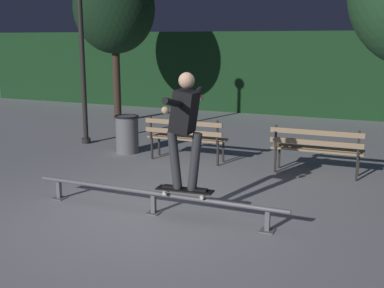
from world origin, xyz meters
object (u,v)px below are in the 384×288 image
at_px(grind_rail, 153,196).
at_px(park_bench_leftmost, 185,135).
at_px(lamp_post_left, 81,34).
at_px(tree_far_left, 114,9).
at_px(skateboard, 185,190).
at_px(trash_can, 127,134).
at_px(park_bench_left_center, 316,146).
at_px(skateboarder, 185,121).

relative_size(grind_rail, park_bench_leftmost, 2.37).
relative_size(park_bench_leftmost, lamp_post_left, 0.41).
bearing_deg(tree_far_left, grind_rail, -54.59).
xyz_separation_m(grind_rail, tree_far_left, (-4.54, 6.39, 2.95)).
bearing_deg(skateboard, grind_rail, 180.00).
distance_m(grind_rail, skateboard, 0.50).
height_order(skateboard, lamp_post_left, lamp_post_left).
distance_m(skateboard, lamp_post_left, 5.75).
xyz_separation_m(park_bench_leftmost, trash_can, (-1.45, 0.21, -0.12)).
height_order(skateboard, tree_far_left, tree_far_left).
bearing_deg(tree_far_left, park_bench_leftmost, -43.35).
xyz_separation_m(skateboard, trash_can, (-2.70, 3.04, 0.02)).
distance_m(tree_far_left, trash_can, 4.94).
relative_size(park_bench_left_center, trash_can, 2.01).
bearing_deg(lamp_post_left, grind_rail, -44.07).
xyz_separation_m(park_bench_leftmost, park_bench_left_center, (2.53, 0.00, 0.00)).
xyz_separation_m(skateboard, park_bench_leftmost, (-1.25, 2.83, 0.14)).
distance_m(park_bench_leftmost, tree_far_left, 5.83).
distance_m(park_bench_left_center, lamp_post_left, 5.73).
xyz_separation_m(park_bench_left_center, trash_can, (-3.98, 0.21, -0.12)).
distance_m(skateboard, trash_can, 4.07).
bearing_deg(grind_rail, tree_far_left, 125.41).
xyz_separation_m(tree_far_left, lamp_post_left, (0.95, -2.91, -0.72)).
distance_m(grind_rail, tree_far_left, 8.38).
height_order(grind_rail, park_bench_leftmost, park_bench_leftmost).
bearing_deg(trash_can, grind_rail, -53.79).
bearing_deg(lamp_post_left, tree_far_left, 108.02).
xyz_separation_m(skateboarder, park_bench_leftmost, (-1.25, 2.83, -0.80)).
relative_size(skateboarder, park_bench_leftmost, 0.97).
bearing_deg(park_bench_leftmost, skateboarder, -66.12).
height_order(grind_rail, park_bench_left_center, park_bench_left_center).
distance_m(skateboarder, lamp_post_left, 5.48).
relative_size(skateboard, park_bench_leftmost, 0.49).
distance_m(park_bench_leftmost, park_bench_left_center, 2.53).
bearing_deg(skateboard, park_bench_leftmost, 113.83).
bearing_deg(tree_far_left, park_bench_left_center, -29.47).
relative_size(park_bench_leftmost, park_bench_left_center, 1.00).
distance_m(skateboarder, park_bench_leftmost, 3.20).
distance_m(park_bench_leftmost, trash_can, 1.47).
bearing_deg(skateboarder, grind_rail, -179.97).
xyz_separation_m(park_bench_leftmost, lamp_post_left, (-2.82, 0.65, 1.94)).
distance_m(grind_rail, lamp_post_left, 5.48).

